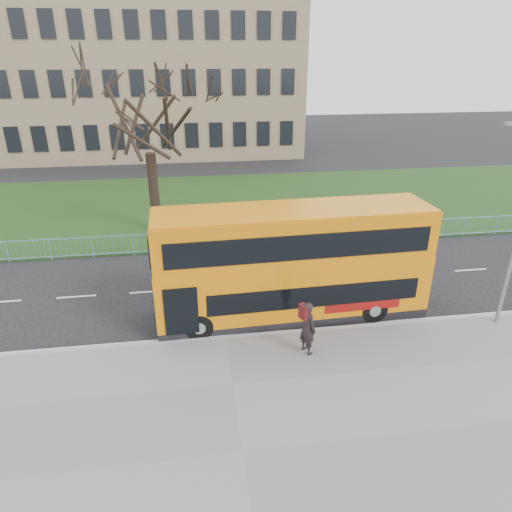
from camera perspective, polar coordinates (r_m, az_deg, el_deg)
The scene contains 9 objects.
ground at distance 18.02m, azimuth -4.22°, elevation -7.61°, with size 120.00×120.00×0.00m, color black.
pavement at distance 12.75m, azimuth -1.69°, elevation -23.43°, with size 80.00×10.50×0.12m, color slate.
kerb at distance 16.69m, azimuth -3.81°, elevation -10.19°, with size 80.00×0.20×0.14m, color gray.
grass_verge at distance 31.08m, azimuth -6.26°, elevation 6.38°, with size 80.00×15.40×0.08m, color #1D3D16.
guard_railing at distance 23.67m, azimuth -5.49°, elevation 1.92°, with size 40.00×0.12×1.10m, color #77B5D4, non-canonical shape.
bare_tree at distance 25.73m, azimuth -13.26°, elevation 14.26°, with size 7.32×7.32×10.45m, color black, non-canonical shape.
civic_building at distance 50.53m, azimuth -13.82°, elevation 20.76°, with size 30.00×15.00×14.00m, color #8F735B.
yellow_bus at distance 17.15m, azimuth 4.58°, elevation -0.62°, with size 10.31×2.79×4.29m.
pedestrian at distance 15.46m, azimuth 6.48°, elevation -8.90°, with size 0.70×0.46×1.91m, color black.
Camera 1 is at (-0.89, -15.30, 9.48)m, focal length 32.00 mm.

